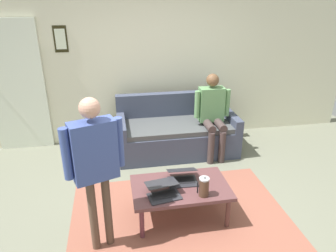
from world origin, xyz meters
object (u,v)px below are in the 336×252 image
interior_door (17,87)px  coffee_table (181,189)px  couch (176,133)px  person_standing (95,158)px  person_seated (213,111)px  french_press (204,187)px  laptop_left (182,178)px  laptop_center (163,192)px

interior_door → coffee_table: (-2.12, 2.18, -0.66)m
couch → interior_door: bearing=-13.1°
person_standing → person_seated: size_ratio=1.24×
french_press → person_seated: size_ratio=0.19×
laptop_left → person_standing: size_ratio=0.22×
couch → coffee_table: couch is taller
coffee_table → person_seated: 1.64m
coffee_table → laptop_center: laptop_center is taller
couch → laptop_center: (0.50, 1.75, 0.15)m
interior_door → laptop_center: 3.05m
interior_door → couch: bearing=166.9°
couch → laptop_center: bearing=74.1°
couch → coffee_table: (0.28, 1.62, 0.06)m
interior_door → french_press: size_ratio=8.49×
coffee_table → french_press: bearing=133.1°
couch → person_seated: person_seated is taller
laptop_left → laptop_center: size_ratio=0.90×
coffee_table → laptop_center: bearing=31.4°
interior_door → french_press: interior_door is taller
laptop_center → person_standing: size_ratio=0.24×
interior_door → couch: (-2.40, 0.56, -0.72)m
laptop_left → laptop_center: laptop_left is taller
laptop_left → interior_door: bearing=-44.0°
laptop_left → person_standing: person_standing is taller
interior_door → person_seated: bearing=164.9°
coffee_table → person_seated: person_seated is taller
laptop_center → person_standing: 0.87m
coffee_table → laptop_center: size_ratio=2.82×
couch → french_press: size_ratio=7.66×
couch → laptop_left: bearing=80.8°
person_seated → couch: bearing=-24.0°
couch → person_standing: 2.35m
interior_door → laptop_left: size_ratio=6.00×
person_seated → person_standing: bearing=45.6°
coffee_table → french_press: french_press is taller
couch → coffee_table: bearing=80.1°
interior_door → laptop_center: (-1.90, 2.32, -0.57)m
laptop_left → person_seated: 1.53m
interior_door → person_seated: interior_door is taller
coffee_table → person_standing: 1.12m
french_press → person_seated: bearing=-110.3°
laptop_center → person_seated: bearing=-123.4°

